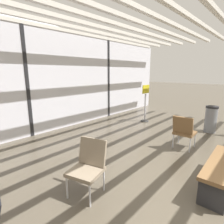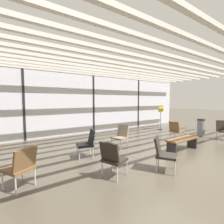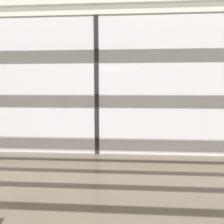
% 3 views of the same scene
% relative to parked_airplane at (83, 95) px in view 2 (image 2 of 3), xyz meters
% --- Properties ---
extents(ground_plane, '(60.00, 60.00, 0.00)m').
position_rel_parked_airplane_xyz_m(ground_plane, '(-1.37, -9.62, -2.29)').
color(ground_plane, '#4C4438').
extents(glass_curtain_wall, '(14.00, 0.08, 3.21)m').
position_rel_parked_airplane_xyz_m(glass_curtain_wall, '(-1.37, -4.42, -0.68)').
color(glass_curtain_wall, silver).
rests_on(glass_curtain_wall, ground).
extents(window_mullion_0, '(0.10, 0.12, 3.21)m').
position_rel_parked_airplane_xyz_m(window_mullion_0, '(-4.87, -4.42, -0.68)').
color(window_mullion_0, black).
rests_on(window_mullion_0, ground).
extents(window_mullion_1, '(0.10, 0.12, 3.21)m').
position_rel_parked_airplane_xyz_m(window_mullion_1, '(-1.37, -4.42, -0.68)').
color(window_mullion_1, black).
rests_on(window_mullion_1, ground).
extents(window_mullion_2, '(0.10, 0.12, 3.21)m').
position_rel_parked_airplane_xyz_m(window_mullion_2, '(2.13, -4.42, -0.68)').
color(window_mullion_2, black).
rests_on(window_mullion_2, ground).
extents(ceiling_slats, '(13.72, 6.72, 0.10)m').
position_rel_parked_airplane_xyz_m(ceiling_slats, '(-1.37, -7.72, 0.98)').
color(ceiling_slats, beige).
rests_on(ceiling_slats, glass_curtain_wall).
extents(parked_airplane, '(12.30, 4.57, 4.57)m').
position_rel_parked_airplane_xyz_m(parked_airplane, '(0.00, 0.00, 0.00)').
color(parked_airplane, silver).
rests_on(parked_airplane, ground).
extents(lounge_chair_0, '(0.62, 0.59, 0.87)m').
position_rel_parked_airplane_xyz_m(lounge_chair_0, '(-3.49, -7.99, -1.79)').
color(lounge_chair_0, black).
rests_on(lounge_chair_0, ground).
extents(lounge_chair_1, '(0.69, 0.70, 0.87)m').
position_rel_parked_airplane_xyz_m(lounge_chair_1, '(-2.34, -9.98, -1.79)').
color(lounge_chair_1, '#28231E').
rests_on(lounge_chair_1, ground).
extents(lounge_chair_2, '(0.63, 0.60, 0.87)m').
position_rel_parked_airplane_xyz_m(lounge_chair_2, '(-1.98, -7.77, -1.79)').
color(lounge_chair_2, '#7F705B').
rests_on(lounge_chair_2, ground).
extents(lounge_chair_3, '(0.66, 0.64, 0.87)m').
position_rel_parked_airplane_xyz_m(lounge_chair_3, '(-3.62, -9.56, -1.79)').
color(lounge_chair_3, '#28231E').
rests_on(lounge_chair_3, ground).
extents(lounge_chair_4, '(0.71, 0.70, 0.87)m').
position_rel_parked_airplane_xyz_m(lounge_chair_4, '(2.72, -9.43, -1.79)').
color(lounge_chair_4, '#28231E').
rests_on(lounge_chair_4, ground).
extents(lounge_chair_5, '(0.54, 0.49, 0.87)m').
position_rel_parked_airplane_xyz_m(lounge_chair_5, '(0.75, -8.29, -1.79)').
color(lounge_chair_5, brown).
rests_on(lounge_chair_5, ground).
extents(lounge_chair_6, '(0.68, 0.69, 0.87)m').
position_rel_parked_airplane_xyz_m(lounge_chair_6, '(-5.41, -8.89, -1.79)').
color(lounge_chair_6, brown).
rests_on(lounge_chair_6, ground).
extents(waiting_bench, '(1.51, 0.44, 0.47)m').
position_rel_parked_airplane_xyz_m(waiting_bench, '(-0.42, -9.36, -1.92)').
color(waiting_bench, brown).
rests_on(waiting_bench, ground).
extents(trash_bin, '(0.38, 0.38, 0.86)m').
position_rel_parked_airplane_xyz_m(trash_bin, '(2.66, -8.47, -1.85)').
color(trash_bin, slate).
rests_on(trash_bin, ground).
extents(info_sign, '(0.44, 0.32, 1.44)m').
position_rel_parked_airplane_xyz_m(info_sign, '(2.37, -6.18, -1.61)').
color(info_sign, '#333333').
rests_on(info_sign, ground).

